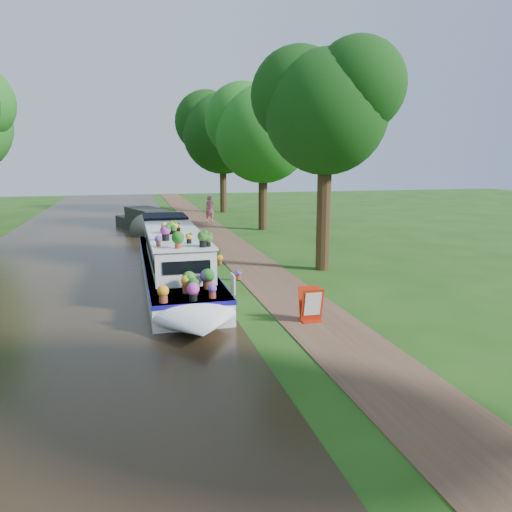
# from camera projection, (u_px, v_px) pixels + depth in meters

# --- Properties ---
(ground) EXTENTS (100.00, 100.00, 0.00)m
(ground) POSITION_uv_depth(u_px,v_px,m) (250.00, 294.00, 16.75)
(ground) COLOR #1B4310
(ground) RESTS_ON ground
(canal_water) EXTENTS (10.00, 100.00, 0.02)m
(canal_water) POSITION_uv_depth(u_px,v_px,m) (60.00, 307.00, 15.29)
(canal_water) COLOR black
(canal_water) RESTS_ON ground
(towpath) EXTENTS (2.20, 100.00, 0.03)m
(towpath) POSITION_uv_depth(u_px,v_px,m) (284.00, 291.00, 17.04)
(towpath) COLOR #4F3524
(towpath) RESTS_ON ground
(plant_boat) EXTENTS (2.29, 13.52, 2.28)m
(plant_boat) POSITION_uv_depth(u_px,v_px,m) (176.00, 261.00, 17.88)
(plant_boat) COLOR white
(plant_boat) RESTS_ON canal_water
(tree_near_overhang) EXTENTS (5.52, 5.28, 8.99)m
(tree_near_overhang) POSITION_uv_depth(u_px,v_px,m) (325.00, 103.00, 19.32)
(tree_near_overhang) COLOR black
(tree_near_overhang) RESTS_ON ground
(tree_near_mid) EXTENTS (6.90, 6.60, 9.40)m
(tree_near_mid) POSITION_uv_depth(u_px,v_px,m) (262.00, 127.00, 30.94)
(tree_near_mid) COLOR black
(tree_near_mid) RESTS_ON ground
(tree_near_far) EXTENTS (7.59, 7.26, 10.30)m
(tree_near_far) POSITION_uv_depth(u_px,v_px,m) (222.00, 127.00, 41.17)
(tree_near_far) COLOR black
(tree_near_far) RESTS_ON ground
(second_boat) EXTENTS (3.97, 7.58, 1.38)m
(second_boat) POSITION_uv_depth(u_px,v_px,m) (147.00, 221.00, 31.70)
(second_boat) COLOR black
(second_boat) RESTS_ON canal_water
(sandwich_board) EXTENTS (0.60, 0.47, 0.96)m
(sandwich_board) POSITION_uv_depth(u_px,v_px,m) (311.00, 306.00, 13.80)
(sandwich_board) COLOR #B5240C
(sandwich_board) RESTS_ON towpath
(pedestrian_pink) EXTENTS (0.78, 0.61, 1.90)m
(pedestrian_pink) POSITION_uv_depth(u_px,v_px,m) (210.00, 209.00, 35.32)
(pedestrian_pink) COLOR #D7588B
(pedestrian_pink) RESTS_ON towpath
(verge_plant) EXTENTS (0.44, 0.39, 0.45)m
(verge_plant) POSITION_uv_depth(u_px,v_px,m) (213.00, 264.00, 20.45)
(verge_plant) COLOR #1F6727
(verge_plant) RESTS_ON ground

